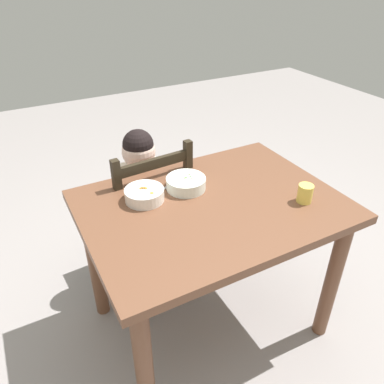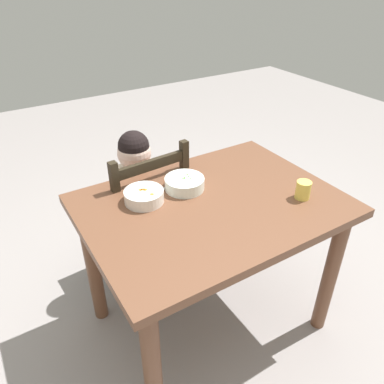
% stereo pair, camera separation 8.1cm
% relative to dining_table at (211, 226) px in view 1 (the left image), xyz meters
% --- Properties ---
extents(ground_plane, '(8.00, 8.00, 0.00)m').
position_rel_dining_table_xyz_m(ground_plane, '(0.00, 0.00, -0.64)').
color(ground_plane, gray).
extents(dining_table, '(1.11, 0.82, 0.76)m').
position_rel_dining_table_xyz_m(dining_table, '(0.00, 0.00, 0.00)').
color(dining_table, brown).
rests_on(dining_table, ground).
extents(dining_chair, '(0.45, 0.45, 0.91)m').
position_rel_dining_table_xyz_m(dining_chair, '(-0.14, 0.46, -0.19)').
color(dining_chair, '#2B2317').
rests_on(dining_chair, ground).
extents(child_figure, '(0.32, 0.31, 0.95)m').
position_rel_dining_table_xyz_m(child_figure, '(-0.15, 0.45, -0.01)').
color(child_figure, beige).
rests_on(child_figure, ground).
extents(bowl_of_peas, '(0.18, 0.18, 0.06)m').
position_rel_dining_table_xyz_m(bowl_of_peas, '(-0.05, 0.16, 0.16)').
color(bowl_of_peas, white).
rests_on(bowl_of_peas, dining_table).
extents(bowl_of_carrots, '(0.17, 0.17, 0.06)m').
position_rel_dining_table_xyz_m(bowl_of_carrots, '(-0.25, 0.16, 0.16)').
color(bowl_of_carrots, white).
rests_on(bowl_of_carrots, dining_table).
extents(spoon, '(0.14, 0.06, 0.01)m').
position_rel_dining_table_xyz_m(spoon, '(-0.20, 0.18, 0.13)').
color(spoon, silver).
rests_on(spoon, dining_table).
extents(drinking_cup, '(0.06, 0.06, 0.08)m').
position_rel_dining_table_xyz_m(drinking_cup, '(0.36, -0.18, 0.17)').
color(drinking_cup, '#F1D758').
rests_on(drinking_cup, dining_table).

